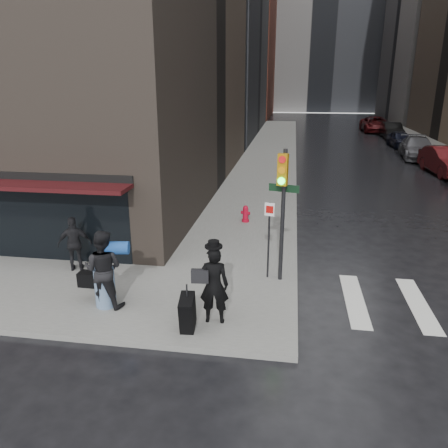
% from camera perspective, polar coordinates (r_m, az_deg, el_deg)
% --- Properties ---
extents(ground, '(140.00, 140.00, 0.00)m').
position_cam_1_polar(ground, '(11.35, -0.77, -10.93)').
color(ground, black).
rests_on(ground, ground).
extents(sidewalk_left, '(4.00, 50.00, 0.15)m').
position_cam_1_polar(sidewalk_left, '(37.20, 6.26, 9.76)').
color(sidewalk_left, slate).
rests_on(sidewalk_left, ground).
extents(sidewalk_right, '(3.00, 50.00, 0.15)m').
position_cam_1_polar(sidewalk_right, '(39.00, 26.70, 8.34)').
color(sidewalk_right, slate).
rests_on(sidewalk_right, ground).
extents(bldg_left_far, '(22.00, 20.00, 26.00)m').
position_cam_1_polar(bldg_left_far, '(73.62, -2.96, 24.11)').
color(bldg_left_far, '#5E2920').
rests_on(bldg_left_far, ground).
extents(bldg_distant, '(40.00, 12.00, 32.00)m').
position_cam_1_polar(bldg_distant, '(88.49, 12.77, 24.70)').
color(bldg_distant, slate).
rests_on(bldg_distant, ground).
extents(storefront, '(8.40, 1.11, 2.83)m').
position_cam_1_polar(storefront, '(15.00, -26.87, 1.94)').
color(storefront, black).
rests_on(storefront, ground).
extents(man_overcoat, '(1.06, 1.11, 2.06)m').
position_cam_1_polar(man_overcoat, '(10.04, -2.04, -8.55)').
color(man_overcoat, black).
rests_on(man_overcoat, ground).
extents(man_jeans, '(1.41, 0.76, 1.99)m').
position_cam_1_polar(man_jeans, '(11.14, -15.51, -5.66)').
color(man_jeans, black).
rests_on(man_jeans, ground).
extents(man_greycoat, '(1.04, 0.71, 1.64)m').
position_cam_1_polar(man_greycoat, '(13.55, -18.91, -2.45)').
color(man_greycoat, black).
rests_on(man_greycoat, ground).
extents(traffic_light, '(0.91, 0.52, 3.70)m').
position_cam_1_polar(traffic_light, '(11.73, 7.51, 3.31)').
color(traffic_light, black).
rests_on(traffic_light, ground).
extents(fire_hydrant, '(0.39, 0.29, 0.67)m').
position_cam_1_polar(fire_hydrant, '(17.39, 2.82, 1.25)').
color(fire_hydrant, '#A50A21').
rests_on(fire_hydrant, ground).
extents(parked_car_2, '(2.16, 5.20, 1.67)m').
position_cam_1_polar(parked_car_2, '(30.11, 27.04, 7.34)').
color(parked_car_2, '#450D0F').
rests_on(parked_car_2, ground).
extents(parked_car_3, '(2.67, 5.51, 1.55)m').
position_cam_1_polar(parked_car_3, '(35.55, 23.94, 9.06)').
color(parked_car_3, '#494A4E').
rests_on(parked_car_3, ground).
extents(parked_car_4, '(1.79, 4.07, 1.36)m').
position_cam_1_polar(parked_car_4, '(41.16, 22.02, 10.23)').
color(parked_car_4, black).
rests_on(parked_car_4, ground).
extents(parked_car_5, '(1.68, 4.71, 1.55)m').
position_cam_1_polar(parked_car_5, '(46.89, 21.08, 11.29)').
color(parked_car_5, black).
rests_on(parked_car_5, ground).
extents(parked_car_6, '(2.76, 5.96, 1.65)m').
position_cam_1_polar(parked_car_6, '(52.43, 19.15, 12.18)').
color(parked_car_6, '#420D0F').
rests_on(parked_car_6, ground).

